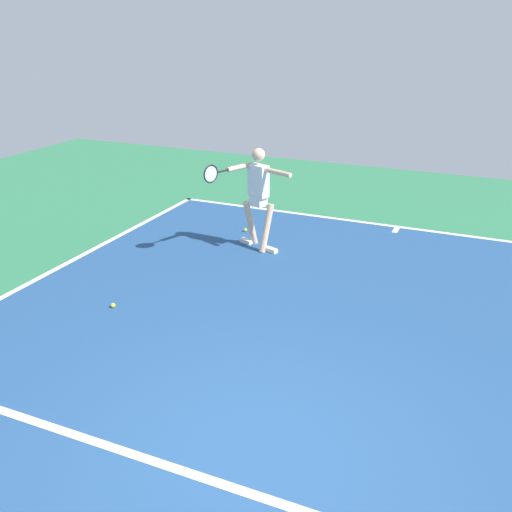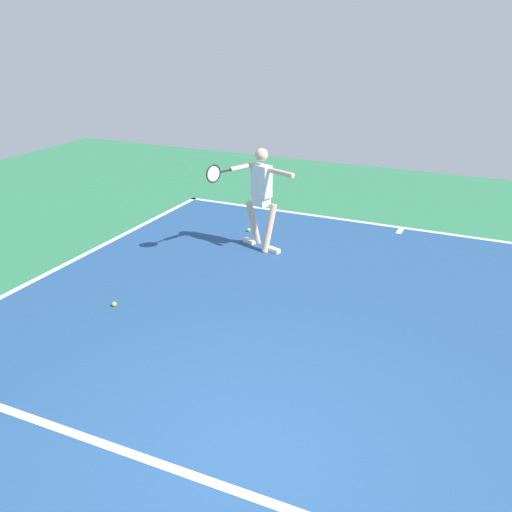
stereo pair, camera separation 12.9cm
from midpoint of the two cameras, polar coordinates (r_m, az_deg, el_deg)
The scene contains 8 objects.
ground_plane at distance 5.54m, azimuth -1.15°, elevation -19.16°, with size 22.88×22.88×0.00m, color #2D754C.
court_surface at distance 5.53m, azimuth -1.15°, elevation -19.14°, with size 9.23×13.75×0.00m, color navy.
court_line_baseline_near at distance 11.34m, azimuth 13.47°, elevation 2.82°, with size 9.23×0.10×0.01m, color white.
court_line_service at distance 5.27m, azimuth -3.14°, elevation -21.80°, with size 6.93×0.10×0.01m, color white.
court_line_centre_mark at distance 11.15m, azimuth 13.27°, elevation 2.51°, with size 0.10×0.30×0.01m, color white.
tennis_player at distance 9.68m, azimuth -0.27°, elevation 6.29°, with size 1.21×1.15×1.74m.
tennis_ball_near_service_line at distance 10.77m, azimuth -1.41°, elevation 2.58°, with size 0.07×0.07×0.07m, color yellow.
tennis_ball_near_player at distance 8.20m, azimuth -14.34°, elevation -4.74°, with size 0.07×0.07×0.07m, color yellow.
Camera 1 is at (-1.70, 3.78, 3.66)m, focal length 40.63 mm.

